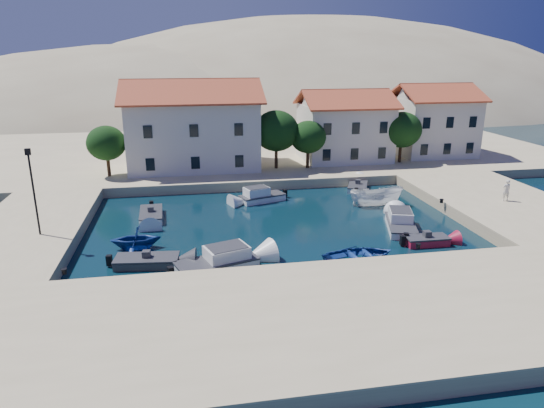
% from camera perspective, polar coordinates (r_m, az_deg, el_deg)
% --- Properties ---
extents(ground, '(400.00, 400.00, 0.00)m').
position_cam_1_polar(ground, '(30.84, 3.75, -8.50)').
color(ground, black).
rests_on(ground, ground).
extents(quay_south, '(52.00, 12.00, 1.00)m').
position_cam_1_polar(quay_south, '(25.52, 7.05, -13.25)').
color(quay_south, tan).
rests_on(quay_south, ground).
extents(quay_east, '(11.00, 20.00, 1.00)m').
position_cam_1_polar(quay_east, '(47.71, 25.34, -0.07)').
color(quay_east, tan).
rests_on(quay_east, ground).
extents(quay_west, '(8.00, 20.00, 1.00)m').
position_cam_1_polar(quay_west, '(40.96, -26.84, -2.99)').
color(quay_west, tan).
rests_on(quay_west, ground).
extents(quay_north, '(80.00, 36.00, 1.00)m').
position_cam_1_polar(quay_north, '(66.77, -2.34, 6.20)').
color(quay_north, tan).
rests_on(quay_north, ground).
extents(hills, '(254.00, 176.00, 99.00)m').
position_cam_1_polar(hills, '(157.38, 0.22, 3.85)').
color(hills, '#988867').
rests_on(hills, ground).
extents(building_left, '(14.70, 9.45, 9.70)m').
position_cam_1_polar(building_left, '(55.42, -9.29, 9.38)').
color(building_left, beige).
rests_on(building_left, quay_north).
extents(building_mid, '(10.50, 8.40, 8.30)m').
position_cam_1_polar(building_mid, '(59.56, 8.52, 9.26)').
color(building_mid, beige).
rests_on(building_mid, quay_north).
extents(building_right, '(9.45, 8.40, 8.80)m').
position_cam_1_polar(building_right, '(65.21, 18.45, 9.49)').
color(building_right, beige).
rests_on(building_right, quay_north).
extents(trees, '(37.30, 5.30, 6.45)m').
position_cam_1_polar(trees, '(54.26, 2.10, 8.25)').
color(trees, '#382314').
rests_on(trees, quay_north).
extents(lamppost, '(0.35, 0.25, 6.22)m').
position_cam_1_polar(lamppost, '(37.52, -26.35, 2.16)').
color(lamppost, black).
rests_on(lamppost, quay_west).
extents(bollards, '(29.36, 9.56, 0.30)m').
position_cam_1_polar(bollards, '(34.51, 6.79, -3.62)').
color(bollards, black).
rests_on(bollards, ground).
extents(motorboat_grey_sw, '(4.32, 2.27, 1.25)m').
position_cam_1_polar(motorboat_grey_sw, '(33.17, -14.50, -6.57)').
color(motorboat_grey_sw, '#333438').
rests_on(motorboat_grey_sw, ground).
extents(cabin_cruiser_south, '(5.68, 3.78, 1.60)m').
position_cam_1_polar(cabin_cruiser_south, '(31.82, -6.52, -6.79)').
color(cabin_cruiser_south, white).
rests_on(cabin_cruiser_south, ground).
extents(rowboat_south, '(5.39, 4.20, 1.02)m').
position_cam_1_polar(rowboat_south, '(33.45, 10.21, -6.61)').
color(rowboat_south, navy).
rests_on(rowboat_south, ground).
extents(motorboat_red_se, '(3.18, 1.45, 1.25)m').
position_cam_1_polar(motorboat_red_se, '(37.26, 17.72, -4.14)').
color(motorboat_red_se, maroon).
rests_on(motorboat_red_se, ground).
extents(cabin_cruiser_east, '(3.46, 5.43, 1.60)m').
position_cam_1_polar(cabin_cruiser_east, '(39.75, 14.93, -2.27)').
color(cabin_cruiser_east, white).
rests_on(cabin_cruiser_east, ground).
extents(boat_east, '(5.06, 2.20, 1.91)m').
position_cam_1_polar(boat_east, '(45.52, 12.11, -0.19)').
color(boat_east, white).
rests_on(boat_east, ground).
extents(motorboat_white_ne, '(3.24, 4.33, 1.25)m').
position_cam_1_polar(motorboat_white_ne, '(50.45, 10.05, 2.00)').
color(motorboat_white_ne, white).
rests_on(motorboat_white_ne, ground).
extents(rowboat_west, '(3.52, 3.05, 1.83)m').
position_cam_1_polar(rowboat_west, '(36.30, -15.65, -5.03)').
color(rowboat_west, navy).
rests_on(rowboat_west, ground).
extents(motorboat_white_west, '(2.02, 4.27, 1.25)m').
position_cam_1_polar(motorboat_white_west, '(42.29, -14.03, -1.27)').
color(motorboat_white_west, white).
rests_on(motorboat_white_west, ground).
extents(cabin_cruiser_north, '(4.61, 3.07, 1.60)m').
position_cam_1_polar(cabin_cruiser_north, '(45.78, -1.15, 0.93)').
color(cabin_cruiser_north, white).
rests_on(cabin_cruiser_north, ground).
extents(pedestrian, '(0.70, 0.47, 1.90)m').
position_cam_1_polar(pedestrian, '(47.02, 25.86, 1.47)').
color(pedestrian, silver).
rests_on(pedestrian, quay_east).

